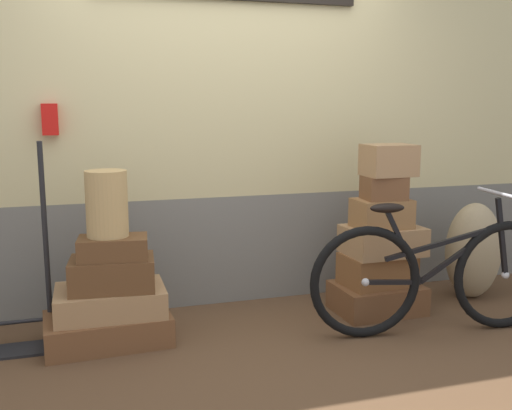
{
  "coord_description": "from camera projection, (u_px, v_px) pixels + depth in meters",
  "views": [
    {
      "loc": [
        -1.03,
        -3.36,
        1.46
      ],
      "look_at": [
        0.06,
        0.13,
        0.83
      ],
      "focal_mm": 41.98,
      "sensor_mm": 36.0,
      "label": 1
    }
  ],
  "objects": [
    {
      "name": "wicker_basket",
      "position": [
        107.0,
        204.0,
        3.54
      ],
      "size": [
        0.25,
        0.25,
        0.4
      ],
      "primitive_type": "cylinder",
      "color": "tan",
      "rests_on": "suitcase_3"
    },
    {
      "name": "bicycle",
      "position": [
        436.0,
        276.0,
        3.79
      ],
      "size": [
        1.66,
        0.46,
        0.91
      ],
      "color": "black",
      "rests_on": "ground"
    },
    {
      "name": "ground",
      "position": [
        253.0,
        345.0,
        3.72
      ],
      "size": [
        9.17,
        5.2,
        0.06
      ],
      "primitive_type": "cube",
      "color": "#513823"
    },
    {
      "name": "suitcase_5",
      "position": [
        377.0,
        269.0,
        4.19
      ],
      "size": [
        0.51,
        0.37,
        0.22
      ],
      "primitive_type": "cube",
      "rotation": [
        0.0,
        0.0,
        0.1
      ],
      "color": "brown",
      "rests_on": "suitcase_4"
    },
    {
      "name": "suitcase_9",
      "position": [
        389.0,
        160.0,
        4.05
      ],
      "size": [
        0.34,
        0.26,
        0.21
      ],
      "primitive_type": "cube",
      "rotation": [
        0.0,
        0.0,
        0.01
      ],
      "color": "#9E754C",
      "rests_on": "suitcase_8"
    },
    {
      "name": "suitcase_6",
      "position": [
        383.0,
        240.0,
        4.17
      ],
      "size": [
        0.53,
        0.4,
        0.19
      ],
      "primitive_type": "cube",
      "rotation": [
        0.0,
        0.0,
        0.04
      ],
      "color": "#9E754C",
      "rests_on": "suitcase_5"
    },
    {
      "name": "station_building",
      "position": [
        219.0,
        124.0,
        4.29
      ],
      "size": [
        7.17,
        0.74,
        2.61
      ],
      "color": "slate",
      "rests_on": "ground"
    },
    {
      "name": "suitcase_7",
      "position": [
        382.0,
        213.0,
        4.11
      ],
      "size": [
        0.38,
        0.27,
        0.2
      ],
      "primitive_type": "cube",
      "rotation": [
        0.0,
        0.0,
        0.01
      ],
      "color": "olive",
      "rests_on": "suitcase_6"
    },
    {
      "name": "luggage_trolley",
      "position": [
        21.0,
        300.0,
        3.6
      ],
      "size": [
        0.4,
        0.36,
        1.24
      ],
      "color": "black",
      "rests_on": "ground"
    },
    {
      "name": "suitcase_4",
      "position": [
        377.0,
        298.0,
        4.22
      ],
      "size": [
        0.6,
        0.45,
        0.2
      ],
      "primitive_type": "cube",
      "rotation": [
        0.0,
        0.0,
        0.02
      ],
      "color": "brown",
      "rests_on": "ground"
    },
    {
      "name": "suitcase_1",
      "position": [
        110.0,
        301.0,
        3.66
      ],
      "size": [
        0.66,
        0.46,
        0.16
      ],
      "primitive_type": "cube",
      "rotation": [
        0.0,
        0.0,
        -0.03
      ],
      "color": "#9E754C",
      "rests_on": "suitcase_0"
    },
    {
      "name": "suitcase_3",
      "position": [
        113.0,
        248.0,
        3.56
      ],
      "size": [
        0.43,
        0.3,
        0.13
      ],
      "primitive_type": "cube",
      "rotation": [
        0.0,
        0.0,
        -0.12
      ],
      "color": "brown",
      "rests_on": "suitcase_2"
    },
    {
      "name": "suitcase_8",
      "position": [
        384.0,
        188.0,
        4.07
      ],
      "size": [
        0.29,
        0.24,
        0.16
      ],
      "primitive_type": "cube",
      "rotation": [
        0.0,
        0.0,
        -0.09
      ],
      "color": "brown",
      "rests_on": "suitcase_7"
    },
    {
      "name": "suitcase_0",
      "position": [
        108.0,
        329.0,
        3.66
      ],
      "size": [
        0.76,
        0.48,
        0.18
      ],
      "primitive_type": "cube",
      "rotation": [
        0.0,
        0.0,
        0.04
      ],
      "color": "brown",
      "rests_on": "ground"
    },
    {
      "name": "burlap_sack",
      "position": [
        473.0,
        251.0,
        4.49
      ],
      "size": [
        0.43,
        0.36,
        0.72
      ],
      "primitive_type": "ellipsoid",
      "color": "#9E8966",
      "rests_on": "ground"
    },
    {
      "name": "suitcase_2",
      "position": [
        112.0,
        274.0,
        3.61
      ],
      "size": [
        0.53,
        0.38,
        0.19
      ],
      "primitive_type": "cube",
      "rotation": [
        0.0,
        0.0,
        -0.11
      ],
      "color": "brown",
      "rests_on": "suitcase_1"
    }
  ]
}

